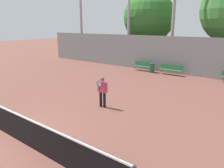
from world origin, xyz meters
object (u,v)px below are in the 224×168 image
Objects in this scene: tennis_player at (102,90)px; tree_green_tall at (149,18)px; bench_courtside_near at (171,69)px; tennis_net at (12,124)px; trash_bin at (152,68)px; bench_adjacent_court at (143,65)px; light_pole_near_left at (80,2)px.

tennis_player is 0.21× the size of tree_green_tall.
tree_green_tall reaches higher than bench_courtside_near.
bench_courtside_near is 7.39m from tree_green_tall.
tennis_player reaches higher than bench_courtside_near.
tennis_net is 18.76m from tree_green_tall.
tree_green_tall is (-4.09, 17.81, 4.28)m from tennis_net.
tennis_player is at bearing 81.93° from tennis_net.
tree_green_tall reaches higher than trash_bin.
bench_courtside_near is at bearing -42.04° from tree_green_tall.
bench_courtside_near is 1.14× the size of bench_adjacent_court.
light_pole_near_left is (-8.86, 1.05, 6.04)m from bench_adjacent_court.
bench_adjacent_court is 2.17× the size of trash_bin.
light_pole_near_left is at bearing 173.22° from bench_adjacent_court.
tree_green_tall is at bearing 102.93° from tennis_net.
tennis_player is 1.96× the size of trash_bin.
light_pole_near_left reaches higher than bench_courtside_near.
tennis_player reaches higher than tennis_net.
light_pole_near_left reaches higher than bench_adjacent_court.
bench_courtside_near reaches higher than trash_bin.
light_pole_near_left is (-11.21, 14.84, 6.00)m from tennis_net.
tree_green_tall is (-4.45, 4.01, 4.32)m from bench_courtside_near.
tennis_player is 0.13× the size of light_pole_near_left.
trash_bin is (-1.37, 13.63, -0.15)m from tennis_net.
light_pole_near_left is at bearing 132.01° from tennis_player.
bench_adjacent_court is 1.00m from trash_bin.
light_pole_near_left is at bearing 172.94° from trash_bin.
tennis_player is at bearing -88.34° from bench_courtside_near.
trash_bin is (9.83, -1.22, -6.15)m from light_pole_near_left.
bench_courtside_near is 2.48× the size of trash_bin.
bench_adjacent_court is 0.23× the size of tree_green_tall.
bench_courtside_near is 1.75m from trash_bin.
light_pole_near_left is 7.90m from tree_green_tall.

